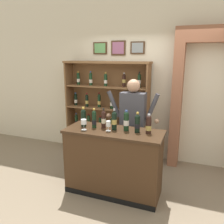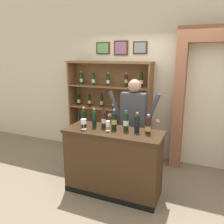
# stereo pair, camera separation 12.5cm
# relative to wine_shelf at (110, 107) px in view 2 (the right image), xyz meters

# --- Properties ---
(ground_plane) EXTENTS (14.00, 14.00, 0.02)m
(ground_plane) POSITION_rel_wine_shelf_xyz_m (0.82, -1.29, -1.04)
(ground_plane) COLOR #7A6B56
(back_wall) EXTENTS (12.00, 0.19, 3.46)m
(back_wall) POSITION_rel_wine_shelf_xyz_m (0.81, 0.25, 0.70)
(back_wall) COLOR beige
(back_wall) RESTS_ON ground
(wine_shelf) EXTENTS (1.78, 0.36, 1.97)m
(wine_shelf) POSITION_rel_wine_shelf_xyz_m (0.00, 0.00, 0.00)
(wine_shelf) COLOR brown
(wine_shelf) RESTS_ON ground
(archway_doorway) EXTENTS (1.35, 0.45, 2.56)m
(archway_doorway) POSITION_rel_wine_shelf_xyz_m (1.97, 0.12, 0.39)
(archway_doorway) COLOR #935B42
(archway_doorway) RESTS_ON ground
(tasting_counter) EXTENTS (1.46, 0.58, 1.01)m
(tasting_counter) POSITION_rel_wine_shelf_xyz_m (0.62, -1.29, -0.53)
(tasting_counter) COLOR #422B19
(tasting_counter) RESTS_ON ground
(shopkeeper) EXTENTS (0.93, 0.22, 1.70)m
(shopkeeper) POSITION_rel_wine_shelf_xyz_m (0.74, -0.66, 0.03)
(shopkeeper) COLOR #2D3347
(shopkeeper) RESTS_ON ground
(tasting_bottle_riserva) EXTENTS (0.08, 0.08, 0.31)m
(tasting_bottle_riserva) POSITION_rel_wine_shelf_xyz_m (0.11, -1.26, 0.11)
(tasting_bottle_riserva) COLOR black
(tasting_bottle_riserva) RESTS_ON tasting_counter
(tasting_bottle_rosso) EXTENTS (0.07, 0.07, 0.30)m
(tasting_bottle_rosso) POSITION_rel_wine_shelf_xyz_m (0.29, -1.26, 0.11)
(tasting_bottle_rosso) COLOR black
(tasting_bottle_rosso) RESTS_ON tasting_counter
(tasting_bottle_grappa) EXTENTS (0.07, 0.07, 0.31)m
(tasting_bottle_grappa) POSITION_rel_wine_shelf_xyz_m (0.43, -1.23, 0.12)
(tasting_bottle_grappa) COLOR black
(tasting_bottle_grappa) RESTS_ON tasting_counter
(tasting_bottle_brunello) EXTENTS (0.08, 0.08, 0.32)m
(tasting_bottle_brunello) POSITION_rel_wine_shelf_xyz_m (0.61, -1.25, 0.12)
(tasting_bottle_brunello) COLOR black
(tasting_bottle_brunello) RESTS_ON tasting_counter
(tasting_bottle_vin_santo) EXTENTS (0.08, 0.08, 0.31)m
(tasting_bottle_vin_santo) POSITION_rel_wine_shelf_xyz_m (0.79, -1.23, 0.13)
(tasting_bottle_vin_santo) COLOR black
(tasting_bottle_vin_santo) RESTS_ON tasting_counter
(tasting_bottle_chianti) EXTENTS (0.08, 0.08, 0.30)m
(tasting_bottle_chianti) POSITION_rel_wine_shelf_xyz_m (0.96, -1.24, 0.11)
(tasting_bottle_chianti) COLOR black
(tasting_bottle_chianti) RESTS_ON tasting_counter
(tasting_bottle_super_tuscan) EXTENTS (0.08, 0.08, 0.28)m
(tasting_bottle_super_tuscan) POSITION_rel_wine_shelf_xyz_m (1.12, -1.23, 0.11)
(tasting_bottle_super_tuscan) COLOR black
(tasting_bottle_super_tuscan) RESTS_ON tasting_counter
(wine_glass_right) EXTENTS (0.08, 0.08, 0.16)m
(wine_glass_right) POSITION_rel_wine_shelf_xyz_m (0.20, -1.42, 0.09)
(wine_glass_right) COLOR silver
(wine_glass_right) RESTS_ON tasting_counter
(wine_glass_spare) EXTENTS (0.07, 0.07, 0.15)m
(wine_glass_spare) POSITION_rel_wine_shelf_xyz_m (0.55, -1.34, 0.08)
(wine_glass_spare) COLOR silver
(wine_glass_spare) RESTS_ON tasting_counter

